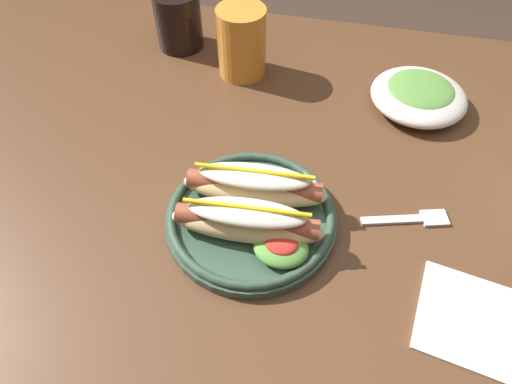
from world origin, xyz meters
TOP-DOWN VIEW (x-y plane):
  - ground_plane at (0.00, 0.00)m, footprint 8.00×8.00m
  - dining_table at (0.00, 0.00)m, footprint 1.47×0.89m
  - hot_dog_plate at (-0.02, -0.11)m, footprint 0.23×0.23m
  - fork at (0.19, -0.06)m, footprint 0.12×0.05m
  - soda_cup at (-0.26, 0.28)m, footprint 0.09×0.09m
  - extra_cup at (-0.12, 0.22)m, footprint 0.09×0.09m
  - side_bowl at (0.20, 0.19)m, footprint 0.16×0.16m
  - napkin at (0.27, -0.19)m, footprint 0.15×0.14m

SIDE VIEW (x-z plane):
  - ground_plane at x=0.00m, z-range 0.00..0.00m
  - dining_table at x=0.00m, z-range 0.28..1.02m
  - napkin at x=0.27m, z-range 0.74..0.74m
  - fork at x=0.19m, z-range 0.74..0.74m
  - side_bowl at x=0.20m, z-range 0.74..0.79m
  - hot_dog_plate at x=-0.02m, z-range 0.73..0.80m
  - soda_cup at x=-0.26m, z-range 0.74..0.85m
  - extra_cup at x=-0.12m, z-range 0.74..0.86m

